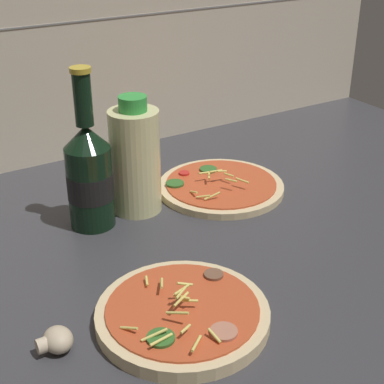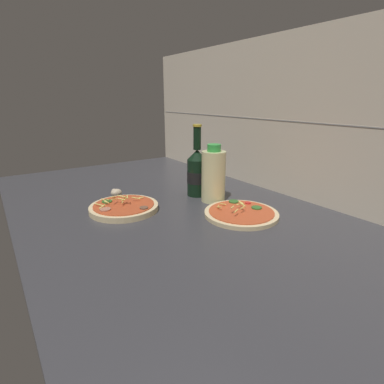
{
  "view_description": "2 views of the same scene",
  "coord_description": "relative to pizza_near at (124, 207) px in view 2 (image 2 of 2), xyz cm",
  "views": [
    {
      "loc": [
        -36.98,
        -64.1,
        51.4
      ],
      "look_at": [
        4.52,
        3.61,
        11.31
      ],
      "focal_mm": 55.0,
      "sensor_mm": 36.0,
      "label": 1
    },
    {
      "loc": [
        82.26,
        -45.94,
        38.19
      ],
      "look_at": [
        2.17,
        8.84,
        7.38
      ],
      "focal_mm": 28.0,
      "sensor_mm": 36.0,
      "label": 2
    }
  ],
  "objects": [
    {
      "name": "beer_bottle",
      "position": [
        0.13,
        29.4,
        8.11
      ],
      "size": [
        7.48,
        7.48,
        26.47
      ],
      "color": "black",
      "rests_on": "counter_slab"
    },
    {
      "name": "tile_backsplash",
      "position": [
        6.65,
        57.83,
        26.43
      ],
      "size": [
        160.0,
        1.13,
        60.0
      ],
      "color": "beige",
      "rests_on": "ground"
    },
    {
      "name": "mushroom_left",
      "position": [
        -15.62,
        3.28,
        0.39
      ],
      "size": [
        4.38,
        4.17,
        2.92
      ],
      "color": "beige",
      "rests_on": "counter_slab"
    },
    {
      "name": "oil_bottle",
      "position": [
        8.81,
        30.34,
        8.29
      ],
      "size": [
        8.49,
        8.49,
        20.36
      ],
      "color": "beige",
      "rests_on": "counter_slab"
    },
    {
      "name": "pizza_far",
      "position": [
        25.24,
        28.74,
        -0.29
      ],
      "size": [
        23.2,
        23.2,
        4.11
      ],
      "color": "beige",
      "rests_on": "counter_slab"
    },
    {
      "name": "counter_slab",
      "position": [
        6.65,
        12.33,
        -2.32
      ],
      "size": [
        160.0,
        90.0,
        2.5
      ],
      "color": "#38383D",
      "rests_on": "ground"
    },
    {
      "name": "pizza_near",
      "position": [
        0.0,
        0.0,
        0.0
      ],
      "size": [
        22.39,
        22.39,
        5.21
      ],
      "color": "beige",
      "rests_on": "counter_slab"
    }
  ]
}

